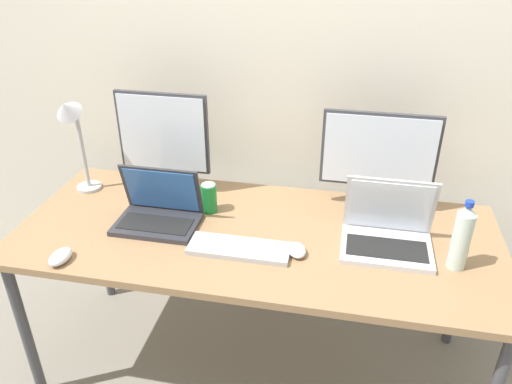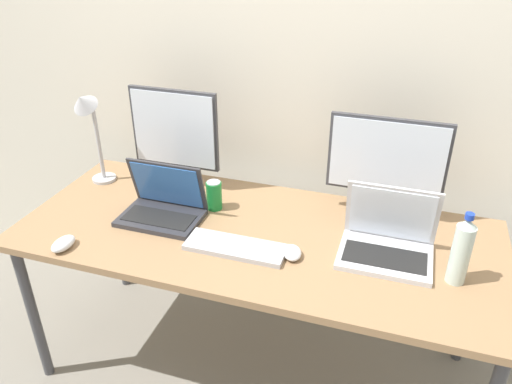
% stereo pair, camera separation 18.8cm
% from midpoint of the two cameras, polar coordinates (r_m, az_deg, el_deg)
% --- Properties ---
extents(ground_plane, '(16.00, 16.00, 0.00)m').
position_cam_midpoint_polar(ground_plane, '(2.46, -2.31, -19.18)').
color(ground_plane, gray).
extents(wall_back, '(7.00, 0.08, 2.60)m').
position_cam_midpoint_polar(wall_back, '(2.28, 0.63, 15.52)').
color(wall_back, silver).
rests_on(wall_back, ground).
extents(work_desk, '(1.90, 0.79, 0.74)m').
position_cam_midpoint_polar(work_desk, '(2.00, -2.70, -5.98)').
color(work_desk, '#424247').
rests_on(work_desk, ground).
extents(monitor_left, '(0.40, 0.17, 0.45)m').
position_cam_midpoint_polar(monitor_left, '(2.22, -12.95, 5.90)').
color(monitor_left, '#38383D').
rests_on(monitor_left, work_desk).
extents(monitor_center, '(0.46, 0.21, 0.42)m').
position_cam_midpoint_polar(monitor_center, '(2.06, 11.29, 3.73)').
color(monitor_center, '#38383D').
rests_on(monitor_center, work_desk).
extents(laptop_silver, '(0.33, 0.22, 0.23)m').
position_cam_midpoint_polar(laptop_silver, '(2.06, -13.64, -2.16)').
color(laptop_silver, '#2D2D33').
rests_on(laptop_silver, work_desk).
extents(laptop_secondary, '(0.33, 0.25, 0.26)m').
position_cam_midpoint_polar(laptop_secondary, '(1.90, 12.10, -4.52)').
color(laptop_secondary, silver).
rests_on(laptop_secondary, work_desk).
extents(keyboard_main, '(0.38, 0.14, 0.02)m').
position_cam_midpoint_polar(keyboard_main, '(1.87, -4.82, -6.54)').
color(keyboard_main, '#B2B2B7').
rests_on(keyboard_main, work_desk).
extents(mouse_by_keyboard, '(0.09, 0.11, 0.03)m').
position_cam_midpoint_polar(mouse_by_keyboard, '(1.84, 1.76, -6.75)').
color(mouse_by_keyboard, silver).
rests_on(mouse_by_keyboard, work_desk).
extents(mouse_by_laptop, '(0.07, 0.11, 0.04)m').
position_cam_midpoint_polar(mouse_by_laptop, '(1.97, -24.06, -6.86)').
color(mouse_by_laptop, silver).
rests_on(mouse_by_laptop, work_desk).
extents(water_bottle, '(0.06, 0.06, 0.27)m').
position_cam_midpoint_polar(water_bottle, '(1.82, 19.77, -5.01)').
color(water_bottle, silver).
rests_on(water_bottle, work_desk).
extents(soda_can_near_keyboard, '(0.07, 0.07, 0.13)m').
position_cam_midpoint_polar(soda_can_near_keyboard, '(2.09, -7.96, -0.73)').
color(soda_can_near_keyboard, '#197F33').
rests_on(soda_can_near_keyboard, work_desk).
extents(desk_lamp, '(0.11, 0.18, 0.46)m').
position_cam_midpoint_polar(desk_lamp, '(2.28, -22.49, 6.77)').
color(desk_lamp, '#B7B7BC').
rests_on(desk_lamp, work_desk).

